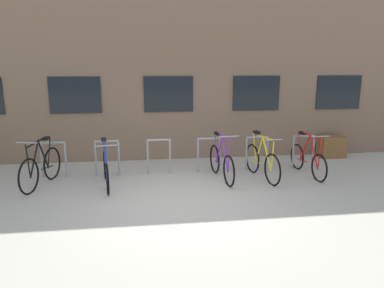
# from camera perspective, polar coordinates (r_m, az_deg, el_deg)

# --- Properties ---
(ground_plane) EXTENTS (42.00, 42.00, 0.00)m
(ground_plane) POSITION_cam_1_polar(r_m,az_deg,el_deg) (6.80, -1.82, -9.39)
(ground_plane) COLOR #B2ADA0
(storefront_building) EXTENTS (28.00, 5.43, 4.69)m
(storefront_building) POSITION_cam_1_polar(r_m,az_deg,el_deg) (12.18, -4.66, 11.63)
(storefront_building) COLOR #7A604C
(storefront_building) RESTS_ON ground
(bike_rack) EXTENTS (6.58, 0.05, 0.85)m
(bike_rack) POSITION_cam_1_polar(r_m,az_deg,el_deg) (8.47, -1.29, -1.30)
(bike_rack) COLOR gray
(bike_rack) RESTS_ON ground
(bicycle_yellow) EXTENTS (0.44, 1.68, 1.06)m
(bicycle_yellow) POSITION_cam_1_polar(r_m,az_deg,el_deg) (8.25, 11.17, -2.78)
(bicycle_yellow) COLOR black
(bicycle_yellow) RESTS_ON ground
(bicycle_blue) EXTENTS (0.44, 1.68, 1.01)m
(bicycle_blue) POSITION_cam_1_polar(r_m,az_deg,el_deg) (7.84, -13.68, -3.90)
(bicycle_blue) COLOR black
(bicycle_blue) RESTS_ON ground
(bicycle_red) EXTENTS (0.44, 1.66, 1.04)m
(bicycle_red) POSITION_cam_1_polar(r_m,az_deg,el_deg) (8.79, 18.10, -2.38)
(bicycle_red) COLOR black
(bicycle_red) RESTS_ON ground
(bicycle_purple) EXTENTS (0.44, 1.72, 1.10)m
(bicycle_purple) POSITION_cam_1_polar(r_m,az_deg,el_deg) (8.08, 4.74, -2.91)
(bicycle_purple) COLOR black
(bicycle_purple) RESTS_ON ground
(bicycle_black) EXTENTS (0.54, 1.68, 1.07)m
(bicycle_black) POSITION_cam_1_polar(r_m,az_deg,el_deg) (8.25, -23.10, -3.49)
(bicycle_black) COLOR black
(bicycle_black) RESTS_ON ground
(planter_box) EXTENTS (0.70, 0.44, 0.60)m
(planter_box) POSITION_cam_1_polar(r_m,az_deg,el_deg) (10.71, 21.54, -0.38)
(planter_box) COLOR brown
(planter_box) RESTS_ON ground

